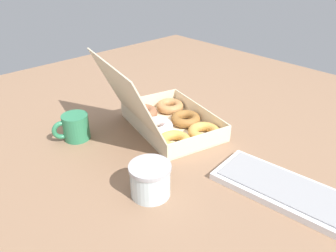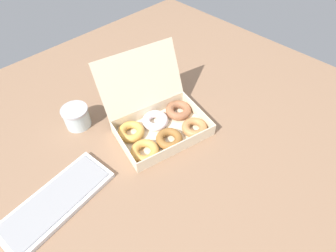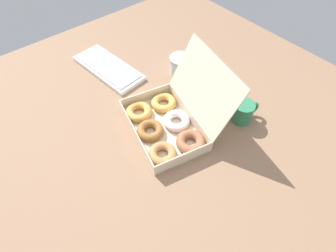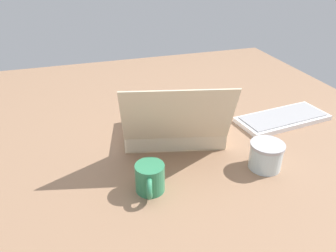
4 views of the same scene
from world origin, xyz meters
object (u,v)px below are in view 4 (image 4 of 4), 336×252
Objects in this scene: donut_box at (173,129)px; keyboard at (283,118)px; glass_jar at (266,156)px; coffee_mug at (150,178)px.

donut_box is 44.88cm from keyboard.
donut_box is at bearing -49.73° from glass_jar.
donut_box is 3.90× the size of glass_jar.
keyboard is 64.79cm from coffee_mug.
glass_jar is (-21.50, 25.38, 0.93)cm from donut_box.
keyboard is 3.28× the size of coffee_mug.
donut_box reaches higher than glass_jar.
donut_box is at bearing -120.37° from coffee_mug.
donut_box is 29.61cm from coffee_mug.
coffee_mug is (14.97, 25.54, 0.88)cm from donut_box.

